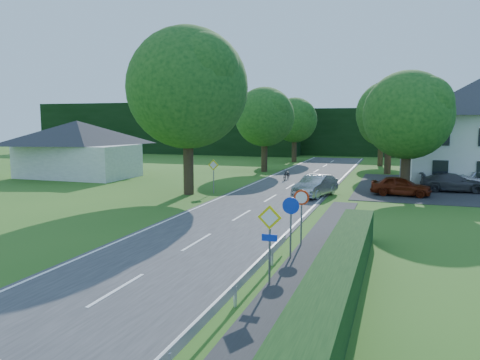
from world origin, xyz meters
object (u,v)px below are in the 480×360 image
at_px(parked_car_red, 401,186).
at_px(parasol, 420,171).
at_px(motorcycle, 287,174).
at_px(moving_car, 315,186).
at_px(streetlight, 400,131).
at_px(parked_car_grey, 453,182).

height_order(parked_car_red, parasol, parasol).
bearing_deg(motorcycle, moving_car, -63.37).
xyz_separation_m(streetlight, moving_car, (-5.36, -4.23, -3.69)).
relative_size(moving_car, parked_car_grey, 0.97).
distance_m(streetlight, parked_car_grey, 5.49).
relative_size(streetlight, parasol, 3.37).
distance_m(streetlight, parasol, 6.24).
bearing_deg(streetlight, parked_car_grey, 18.13).
xyz_separation_m(moving_car, motorcycle, (-3.90, 8.08, -0.25)).
xyz_separation_m(streetlight, parked_car_grey, (3.80, 1.24, -3.76)).
relative_size(moving_car, parked_car_red, 1.11).
xyz_separation_m(streetlight, motorcycle, (-9.26, 3.85, -3.94)).
bearing_deg(parasol, parked_car_red, -101.69).
relative_size(motorcycle, parked_car_grey, 0.40).
bearing_deg(parked_car_red, parasol, -7.62).
bearing_deg(parasol, parked_car_grey, -59.89).
distance_m(parked_car_red, parasol, 7.15).
bearing_deg(parked_car_grey, parasol, 27.54).
bearing_deg(motorcycle, streetlight, -21.70).
bearing_deg(streetlight, moving_car, -141.72).
relative_size(motorcycle, parasol, 0.77).
height_order(motorcycle, parasol, parasol).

